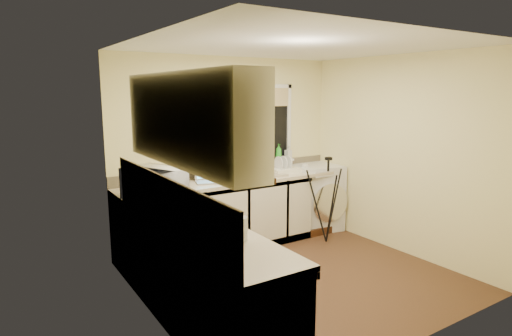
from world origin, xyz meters
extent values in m
plane|color=#513020|center=(0.00, 0.00, 0.00)|extent=(3.20, 3.20, 0.00)
plane|color=white|center=(0.00, 0.00, 2.45)|extent=(3.20, 3.20, 0.00)
plane|color=#F8EEA5|center=(0.00, 1.50, 1.23)|extent=(3.20, 0.00, 3.20)
plane|color=#F8EEA5|center=(0.00, -1.50, 1.23)|extent=(3.20, 0.00, 3.20)
plane|color=#F8EEA5|center=(-1.60, 0.00, 1.23)|extent=(0.00, 3.00, 3.00)
plane|color=#F8EEA5|center=(1.60, 0.00, 1.23)|extent=(0.00, 3.00, 3.00)
cube|color=silver|center=(-0.33, 1.20, 0.43)|extent=(2.55, 0.60, 0.86)
cube|color=silver|center=(-1.30, -0.30, 0.43)|extent=(0.54, 2.40, 0.86)
cube|color=beige|center=(0.00, 1.20, 0.88)|extent=(3.20, 0.60, 0.04)
cube|color=beige|center=(-1.30, -0.30, 0.88)|extent=(0.60, 2.40, 0.04)
cube|color=silver|center=(-1.44, -0.45, 1.80)|extent=(0.28, 1.90, 0.70)
cube|color=beige|center=(-1.59, -0.30, 1.12)|extent=(0.02, 2.40, 0.45)
cube|color=beige|center=(0.00, 1.49, 0.97)|extent=(3.20, 0.02, 0.14)
cube|color=black|center=(0.20, 1.49, 1.55)|extent=(1.50, 0.02, 1.00)
cube|color=tan|center=(0.20, 1.46, 1.92)|extent=(1.50, 0.02, 0.25)
cube|color=white|center=(0.20, 1.43, 1.04)|extent=(1.60, 0.14, 0.03)
cube|color=tan|center=(0.20, 1.20, 0.91)|extent=(0.82, 0.46, 0.03)
cylinder|color=silver|center=(0.20, 1.38, 1.02)|extent=(0.03, 0.03, 0.24)
cube|color=silver|center=(1.29, 1.24, 0.48)|extent=(0.77, 0.76, 0.95)
cube|color=#9E9EA6|center=(-0.46, 1.17, 0.91)|extent=(0.38, 0.32, 0.02)
cube|color=#5DC0FF|center=(-0.41, 1.32, 1.02)|extent=(0.33, 0.18, 0.22)
cylinder|color=white|center=(-1.28, 0.14, 1.01)|extent=(0.18, 0.18, 0.23)
cube|color=white|center=(0.73, 1.23, 0.93)|extent=(0.40, 0.31, 0.06)
cylinder|color=silver|center=(-1.20, -0.80, 0.99)|extent=(0.12, 0.12, 0.18)
cylinder|color=white|center=(-1.39, -0.19, 0.95)|extent=(0.08, 0.08, 0.11)
imported|color=white|center=(-1.31, 0.71, 1.07)|extent=(0.62, 0.72, 0.33)
imported|color=#999999|center=(-0.32, 1.41, 1.18)|extent=(0.14, 0.10, 0.26)
imported|color=#999999|center=(-0.07, 1.42, 1.16)|extent=(0.13, 0.11, 0.21)
imported|color=#999999|center=(0.21, 1.43, 1.17)|extent=(0.15, 0.15, 0.23)
imported|color=#999999|center=(0.53, 1.43, 1.17)|extent=(0.24, 0.21, 0.24)
imported|color=green|center=(0.75, 1.40, 1.16)|extent=(0.10, 0.10, 0.22)
imported|color=#999999|center=(0.94, 1.43, 1.14)|extent=(0.08, 0.09, 0.18)
imported|color=silver|center=(1.08, 1.21, 0.95)|extent=(0.15, 0.15, 0.09)
imported|color=#BFB09D|center=(-1.29, -0.65, 0.95)|extent=(0.13, 0.13, 0.10)
camera|label=1|loc=(-2.77, -3.48, 2.01)|focal=30.18mm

